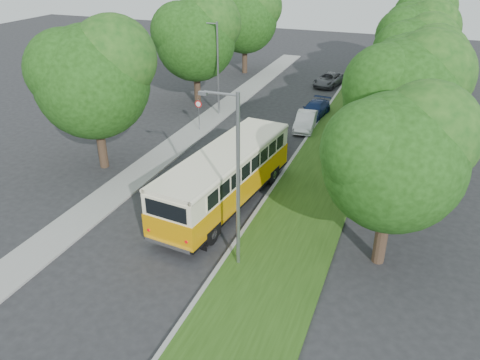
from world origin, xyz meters
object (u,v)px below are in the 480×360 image
at_px(vintage_bus, 226,178).
at_px(car_blue, 315,109).
at_px(car_silver, 276,141).
at_px(car_grey, 329,79).
at_px(lamppost_far, 217,66).
at_px(lamppost_near, 236,178).
at_px(car_white, 306,121).

bearing_deg(vintage_bus, car_blue, 92.02).
bearing_deg(car_silver, car_blue, 67.90).
xyz_separation_m(vintage_bus, car_grey, (0.50, 25.86, -1.01)).
distance_m(lamppost_far, car_silver, 9.26).
distance_m(lamppost_near, car_grey, 30.92).
distance_m(vintage_bus, car_blue, 16.18).
bearing_deg(car_white, lamppost_near, -91.43).
distance_m(lamppost_far, car_grey, 14.40).
bearing_deg(car_silver, car_white, 63.26).
height_order(car_silver, car_white, same).
xyz_separation_m(vintage_bus, car_blue, (1.28, 16.10, -1.01)).
distance_m(vintage_bus, car_white, 13.14).
height_order(car_silver, car_blue, car_silver).
distance_m(car_white, car_grey, 12.84).
bearing_deg(lamppost_near, lamppost_far, 115.71).
bearing_deg(car_grey, vintage_bus, -81.11).
bearing_deg(car_blue, car_silver, -90.80).
bearing_deg(car_silver, car_grey, 74.44).
relative_size(lamppost_near, vintage_bus, 0.73).
xyz_separation_m(lamppost_near, vintage_bus, (-2.48, 4.77, -2.74)).
relative_size(lamppost_far, car_white, 1.87).
xyz_separation_m(lamppost_near, car_grey, (-1.98, 30.63, -3.74)).
distance_m(lamppost_near, car_white, 18.23).
bearing_deg(lamppost_near, car_grey, 93.70).
height_order(car_white, car_blue, car_white).
bearing_deg(car_white, vintage_bus, -100.89).
height_order(vintage_bus, car_grey, vintage_bus).
height_order(lamppost_far, car_white, lamppost_far).
distance_m(lamppost_near, vintage_bus, 6.03).
height_order(lamppost_near, vintage_bus, lamppost_near).
bearing_deg(lamppost_far, car_white, -5.12).
bearing_deg(car_white, lamppost_far, 169.58).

